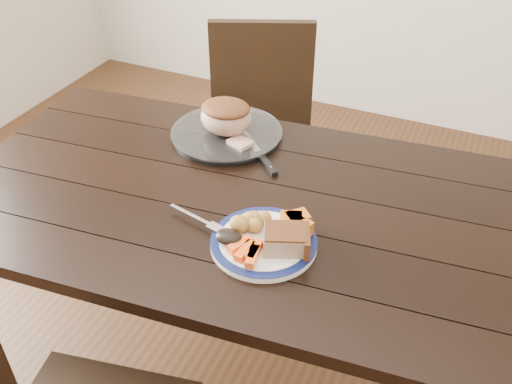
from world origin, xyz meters
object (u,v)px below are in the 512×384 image
at_px(dining_table, 234,221).
at_px(chair_far, 261,128).
at_px(fork, 200,220).
at_px(pork_slice, 286,240).
at_px(serving_platter, 227,135).
at_px(dinner_plate, 264,243).
at_px(roast_joint, 226,118).
at_px(carving_knife, 262,158).

xyz_separation_m(dining_table, chair_far, (-0.23, 0.73, -0.13)).
relative_size(dining_table, fork, 9.47).
distance_m(chair_far, pork_slice, 1.04).
distance_m(serving_platter, fork, 0.45).
bearing_deg(chair_far, dinner_plate, 91.47).
relative_size(serving_platter, roast_joint, 2.09).
bearing_deg(roast_joint, chair_far, 99.60).
xyz_separation_m(roast_joint, carving_knife, (0.16, -0.08, -0.07)).
distance_m(chair_far, serving_platter, 0.52).
relative_size(chair_far, fork, 5.25).
bearing_deg(fork, chair_far, 116.31).
bearing_deg(chair_far, roast_joint, 77.02).
xyz_separation_m(dining_table, fork, (-0.02, -0.15, 0.11)).
relative_size(dining_table, carving_knife, 6.75).
xyz_separation_m(dinner_plate, fork, (-0.18, 0.00, 0.01)).
relative_size(fork, roast_joint, 1.06).
relative_size(dining_table, dinner_plate, 6.25).
xyz_separation_m(chair_far, serving_platter, (0.08, -0.45, 0.23)).
height_order(serving_platter, pork_slice, pork_slice).
height_order(roast_joint, carving_knife, roast_joint).
bearing_deg(fork, pork_slice, 11.23).
distance_m(dining_table, chair_far, 0.78).
xyz_separation_m(chair_far, pork_slice, (0.45, -0.89, 0.27)).
xyz_separation_m(dining_table, carving_knife, (-0.00, 0.20, 0.10)).
bearing_deg(serving_platter, carving_knife, -25.82).
bearing_deg(chair_far, carving_knife, 91.16).
bearing_deg(dining_table, dinner_plate, -43.72).
bearing_deg(chair_far, pork_slice, 94.48).
relative_size(dinner_plate, carving_knife, 1.08).
height_order(pork_slice, roast_joint, roast_joint).
bearing_deg(chair_far, serving_platter, 77.02).
relative_size(dinner_plate, roast_joint, 1.61).
distance_m(fork, roast_joint, 0.45).
xyz_separation_m(chair_far, fork, (0.21, -0.88, 0.25)).
height_order(dining_table, serving_platter, serving_platter).
xyz_separation_m(dining_table, pork_slice, (0.22, -0.16, 0.14)).
bearing_deg(dinner_plate, serving_platter, 126.45).
bearing_deg(fork, serving_platter, 120.39).
xyz_separation_m(dinner_plate, pork_slice, (0.06, -0.00, 0.04)).
relative_size(roast_joint, carving_knife, 0.67).
xyz_separation_m(dining_table, dinner_plate, (0.16, -0.15, 0.10)).
bearing_deg(carving_knife, roast_joint, -162.90).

